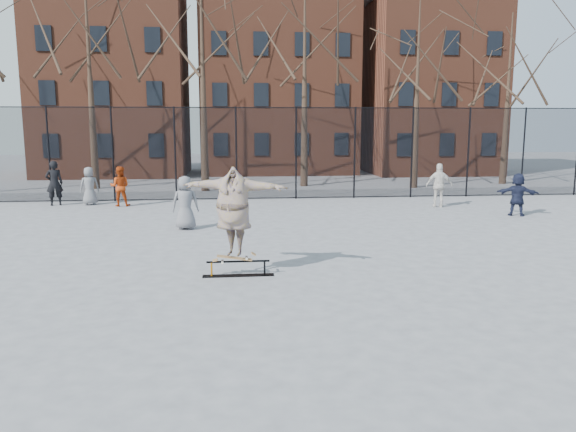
{
  "coord_description": "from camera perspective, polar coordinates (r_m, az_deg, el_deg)",
  "views": [
    {
      "loc": [
        -1.6,
        -11.4,
        3.32
      ],
      "look_at": [
        -0.31,
        1.5,
        1.16
      ],
      "focal_mm": 35.0,
      "sensor_mm": 36.0,
      "label": 1
    }
  ],
  "objects": [
    {
      "name": "ground",
      "position": [
        11.98,
        2.19,
        -6.62
      ],
      "size": [
        100.0,
        100.0,
        0.0
      ],
      "primitive_type": "plane",
      "color": "slate"
    },
    {
      "name": "skateboard",
      "position": [
        12.33,
        -5.46,
        -4.31
      ],
      "size": [
        0.83,
        0.2,
        0.1
      ],
      "primitive_type": null,
      "color": "olive",
      "rests_on": "skate_rail"
    },
    {
      "name": "bystander_grey",
      "position": [
        17.85,
        -10.39,
        1.34
      ],
      "size": [
        0.84,
        0.55,
        1.69
      ],
      "primitive_type": "imported",
      "rotation": [
        0.0,
        0.0,
        3.16
      ],
      "color": "slate",
      "rests_on": "ground"
    },
    {
      "name": "bystander_navy",
      "position": [
        21.77,
        22.28,
        2.04
      ],
      "size": [
        1.48,
        1.07,
        1.55
      ],
      "primitive_type": "imported",
      "rotation": [
        0.0,
        0.0,
        2.66
      ],
      "color": "#1B2037",
      "rests_on": "ground"
    },
    {
      "name": "bystander_white",
      "position": [
        23.05,
        15.12,
        3.03
      ],
      "size": [
        1.09,
        0.66,
        1.74
      ],
      "primitive_type": "imported",
      "rotation": [
        0.0,
        0.0,
        2.9
      ],
      "color": "silver",
      "rests_on": "ground"
    },
    {
      "name": "skate_rail",
      "position": [
        12.39,
        -5.08,
        -5.47
      ],
      "size": [
        1.56,
        0.24,
        0.34
      ],
      "color": "black",
      "rests_on": "ground"
    },
    {
      "name": "tree_row",
      "position": [
        28.87,
        -3.13,
        17.48
      ],
      "size": [
        33.66,
        7.46,
        10.67
      ],
      "color": "black",
      "rests_on": "ground"
    },
    {
      "name": "fence",
      "position": [
        24.49,
        -2.01,
        6.49
      ],
      "size": [
        34.03,
        0.07,
        4.0
      ],
      "color": "black",
      "rests_on": "ground"
    },
    {
      "name": "bystander_red",
      "position": [
        23.5,
        -16.71,
        2.9
      ],
      "size": [
        0.78,
        0.61,
        1.6
      ],
      "primitive_type": "imported",
      "rotation": [
        0.0,
        0.0,
        3.14
      ],
      "color": "#A6350E",
      "rests_on": "ground"
    },
    {
      "name": "bystander_extra",
      "position": [
        24.24,
        -19.53,
        2.9
      ],
      "size": [
        0.87,
        0.69,
        1.56
      ],
      "primitive_type": "imported",
      "rotation": [
        0.0,
        0.0,
        3.42
      ],
      "color": "slate",
      "rests_on": "ground"
    },
    {
      "name": "rowhouses",
      "position": [
        37.58,
        -2.23,
        13.64
      ],
      "size": [
        29.0,
        7.0,
        13.0
      ],
      "color": "brown",
      "rests_on": "ground"
    },
    {
      "name": "bystander_black",
      "position": [
        24.59,
        -22.65,
        3.1
      ],
      "size": [
        0.77,
        0.63,
        1.81
      ],
      "primitive_type": "imported",
      "rotation": [
        0.0,
        0.0,
        3.48
      ],
      "color": "black",
      "rests_on": "ground"
    },
    {
      "name": "skater",
      "position": [
        12.13,
        -5.54,
        0.34
      ],
      "size": [
        2.45,
        1.34,
        1.93
      ],
      "primitive_type": "imported",
      "rotation": [
        0.0,
        0.0,
        -0.31
      ],
      "color": "#763C96",
      "rests_on": "skateboard"
    }
  ]
}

